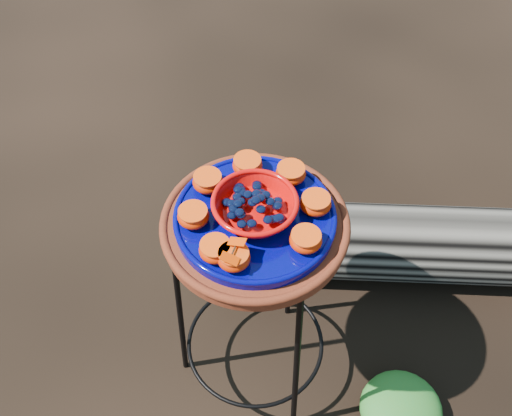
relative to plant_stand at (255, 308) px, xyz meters
The scene contains 19 objects.
ground 0.35m from the plant_stand, ahead, with size 60.00×60.00×0.00m, color black.
plant_stand is the anchor object (origin of this frame).
terracotta_saucer 0.37m from the plant_stand, ahead, with size 0.43×0.43×0.03m, color #4B1A0D.
cobalt_plate 0.40m from the plant_stand, ahead, with size 0.37×0.37×0.02m, color #000842.
red_bowl 0.43m from the plant_stand, ahead, with size 0.18×0.18×0.05m, color red, non-canonical shape.
glass_gems 0.47m from the plant_stand, ahead, with size 0.14×0.14×0.02m, color black, non-canonical shape.
orange_half_0 0.45m from the plant_stand, 79.58° to the right, with size 0.07×0.07×0.04m, color #A83002.
orange_half_1 0.45m from the plant_stand, ahead, with size 0.07×0.07×0.04m, color #A83002.
orange_half_2 0.45m from the plant_stand, 36.71° to the left, with size 0.07×0.07×0.04m, color #A83002.
orange_half_3 0.45m from the plant_stand, 81.71° to the left, with size 0.07×0.07×0.04m, color #A83002.
orange_half_4 0.45m from the plant_stand, 126.71° to the left, with size 0.07×0.07×0.04m, color #A83002.
orange_half_5 0.45m from the plant_stand, behind, with size 0.07×0.07×0.04m, color #A83002.
orange_half_6 0.45m from the plant_stand, 143.29° to the right, with size 0.07×0.07×0.04m, color #A83002.
orange_half_7 0.45m from the plant_stand, 98.29° to the right, with size 0.07×0.07×0.04m, color #A83002.
butterfly 0.48m from the plant_stand, 79.58° to the right, with size 0.08×0.05×0.01m, color #DD3400, non-canonical shape.
driftwood_log 0.78m from the plant_stand, 59.10° to the left, with size 1.41×0.37×0.26m, color black, non-canonical shape.
foliage_left 0.46m from the plant_stand, 133.33° to the left, with size 0.24×0.24×0.12m, color #216824.
foliage_right 0.54m from the plant_stand, ahead, with size 0.24×0.24×0.12m, color #216824.
foliage_back 0.59m from the plant_stand, 120.48° to the left, with size 0.32×0.32×0.16m, color #216824.
Camera 1 is at (0.44, -0.78, 1.89)m, focal length 45.00 mm.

